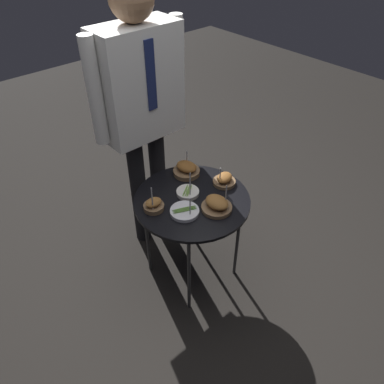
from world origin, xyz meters
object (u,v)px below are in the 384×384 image
object	(u,v)px
bowl_asparagus_back_right	(188,192)
waiter_figure	(140,97)
serving_cart	(192,205)
bowl_roast_mid_right	(154,205)
bowl_roast_front_left	(187,169)
bowl_asparagus_center	(185,211)
bowl_roast_near_rim	(217,205)
bowl_roast_front_center	(224,180)

from	to	relation	value
bowl_asparagus_back_right	waiter_figure	size ratio (longest dim) A/B	0.10
serving_cart	waiter_figure	bearing A→B (deg)	86.52
bowl_roast_mid_right	bowl_asparagus_back_right	world-z (taller)	same
serving_cart	bowl_roast_front_left	xyz separation A→B (m)	(0.13, 0.20, 0.08)
bowl_roast_mid_right	bowl_asparagus_center	distance (m)	0.17
serving_cart	bowl_roast_near_rim	size ratio (longest dim) A/B	3.92
bowl_roast_front_left	bowl_asparagus_center	bearing A→B (deg)	-132.56
serving_cart	bowl_asparagus_back_right	size ratio (longest dim) A/B	3.81
bowl_roast_front_left	bowl_roast_front_center	distance (m)	0.24
bowl_asparagus_back_right	bowl_roast_near_rim	world-z (taller)	bowl_asparagus_back_right
waiter_figure	bowl_roast_near_rim	bearing A→B (deg)	-88.69
bowl_roast_front_center	waiter_figure	bearing A→B (deg)	112.80
bowl_asparagus_center	bowl_roast_front_left	bearing A→B (deg)	47.44
bowl_roast_mid_right	bowl_roast_front_center	xyz separation A→B (m)	(0.45, -0.09, -0.00)
bowl_asparagus_center	bowl_asparagus_back_right	bearing A→B (deg)	42.92
bowl_asparagus_center	waiter_figure	distance (m)	0.70
bowl_asparagus_center	serving_cart	bearing A→B (deg)	29.81
bowl_asparagus_center	bowl_roast_mid_right	bearing A→B (deg)	127.54
serving_cart	bowl_asparagus_back_right	xyz separation A→B (m)	(0.01, 0.05, 0.06)
bowl_roast_near_rim	bowl_roast_front_center	xyz separation A→B (m)	(0.19, 0.13, -0.01)
waiter_figure	bowl_asparagus_center	bearing A→B (deg)	-104.31
serving_cart	bowl_roast_front_left	size ratio (longest dim) A/B	4.07
bowl_roast_mid_right	bowl_roast_near_rim	bearing A→B (deg)	-41.84
waiter_figure	bowl_roast_mid_right	bearing A→B (deg)	-121.15
serving_cart	bowl_roast_mid_right	xyz separation A→B (m)	(-0.21, 0.07, 0.07)
bowl_roast_front_center	bowl_asparagus_center	bearing A→B (deg)	-173.14
bowl_roast_mid_right	bowl_asparagus_back_right	xyz separation A→B (m)	(0.22, -0.03, -0.01)
bowl_roast_front_left	bowl_roast_near_rim	world-z (taller)	bowl_roast_near_rim
waiter_figure	bowl_roast_front_center	bearing A→B (deg)	-67.20
bowl_asparagus_center	bowl_roast_near_rim	distance (m)	0.18
bowl_asparagus_center	waiter_figure	world-z (taller)	waiter_figure
bowl_roast_near_rim	waiter_figure	size ratio (longest dim) A/B	0.10
bowl_roast_mid_right	bowl_roast_front_center	size ratio (longest dim) A/B	1.29
bowl_roast_mid_right	bowl_roast_front_center	bearing A→B (deg)	-11.92
serving_cart	bowl_asparagus_center	world-z (taller)	bowl_asparagus_center
bowl_roast_near_rim	serving_cart	bearing A→B (deg)	105.61
bowl_roast_front_center	bowl_roast_mid_right	bearing A→B (deg)	168.08
bowl_roast_front_left	bowl_roast_front_center	world-z (taller)	bowl_roast_front_left
bowl_roast_front_left	serving_cart	bearing A→B (deg)	-123.55
bowl_asparagus_back_right	bowl_roast_front_center	distance (m)	0.24
bowl_asparagus_center	bowl_roast_near_rim	size ratio (longest dim) A/B	0.94
serving_cart	bowl_roast_near_rim	distance (m)	0.18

